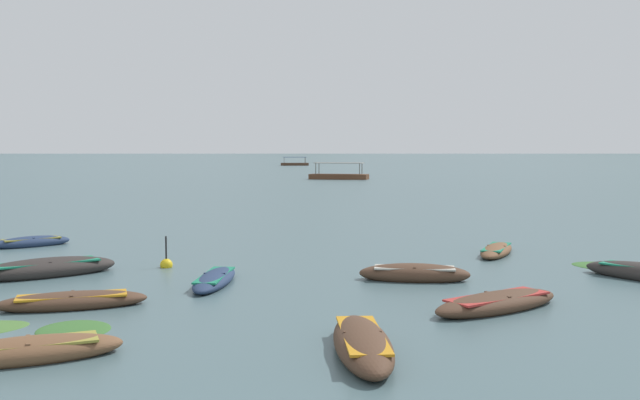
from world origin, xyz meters
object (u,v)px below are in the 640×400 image
at_px(rowboat_9, 414,274).
at_px(mooring_buoy, 166,264).
at_px(rowboat_0, 215,279).
at_px(rowboat_1, 72,301).
at_px(rowboat_3, 47,269).
at_px(rowboat_6, 496,250).
at_px(ferry_0, 295,164).
at_px(rowboat_11, 497,303).
at_px(rowboat_8, 32,242).
at_px(ferry_1, 339,176).
at_px(rowboat_7, 362,344).
at_px(rowboat_5, 28,351).

relative_size(rowboat_9, mooring_buoy, 2.89).
bearing_deg(rowboat_0, rowboat_1, -133.00).
relative_size(rowboat_0, rowboat_3, 0.89).
bearing_deg(rowboat_6, ferry_0, 97.06).
bearing_deg(mooring_buoy, rowboat_0, -52.53).
relative_size(rowboat_3, rowboat_11, 1.07).
bearing_deg(rowboat_8, rowboat_3, -61.88).
bearing_deg(rowboat_3, rowboat_8, 118.12).
relative_size(rowboat_11, mooring_buoy, 3.36).
distance_m(rowboat_8, ferry_0, 161.53).
bearing_deg(rowboat_0, ferry_0, 93.53).
distance_m(rowboat_9, mooring_buoy, 8.55).
height_order(rowboat_3, ferry_1, ferry_1).
xyz_separation_m(rowboat_7, mooring_buoy, (-6.52, 9.96, -0.10)).
bearing_deg(rowboat_8, rowboat_5, -65.41).
distance_m(rowboat_9, rowboat_11, 4.28).
distance_m(rowboat_7, ferry_1, 84.79).
xyz_separation_m(rowboat_1, mooring_buoy, (0.80, 6.17, -0.06)).
height_order(rowboat_1, rowboat_5, rowboat_5).
height_order(rowboat_6, rowboat_7, rowboat_7).
bearing_deg(rowboat_8, rowboat_0, -40.59).
bearing_deg(rowboat_7, mooring_buoy, 123.20).
height_order(rowboat_8, ferry_0, ferry_0).
xyz_separation_m(rowboat_5, rowboat_8, (-7.16, 15.64, -0.01)).
distance_m(rowboat_0, ferry_0, 169.79).
relative_size(rowboat_7, rowboat_8, 1.36).
bearing_deg(rowboat_8, rowboat_1, -60.91).
distance_m(rowboat_7, ferry_0, 177.13).
distance_m(rowboat_1, mooring_buoy, 6.22).
distance_m(rowboat_6, ferry_1, 71.65).
relative_size(rowboat_5, ferry_0, 0.46).
bearing_deg(rowboat_5, rowboat_7, 5.82).
bearing_deg(ferry_1, mooring_buoy, -93.85).
bearing_deg(rowboat_0, rowboat_5, -105.32).
distance_m(rowboat_3, rowboat_8, 7.67).
height_order(rowboat_3, rowboat_9, rowboat_3).
relative_size(rowboat_9, ferry_1, 0.41).
bearing_deg(rowboat_6, rowboat_5, -130.07).
height_order(rowboat_6, mooring_buoy, mooring_buoy).
bearing_deg(rowboat_11, ferry_0, 96.03).
xyz_separation_m(rowboat_0, rowboat_7, (4.29, -7.05, 0.06)).
bearing_deg(rowboat_11, rowboat_7, -131.21).
relative_size(ferry_0, ferry_1, 0.92).
bearing_deg(rowboat_9, rowboat_7, -102.67).
height_order(rowboat_5, rowboat_11, rowboat_5).
bearing_deg(rowboat_3, rowboat_11, -17.54).
xyz_separation_m(rowboat_3, mooring_buoy, (3.42, 1.74, -0.12)).
distance_m(rowboat_6, rowboat_7, 14.53).
bearing_deg(ferry_1, rowboat_7, -89.00).
distance_m(rowboat_3, rowboat_6, 16.28).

